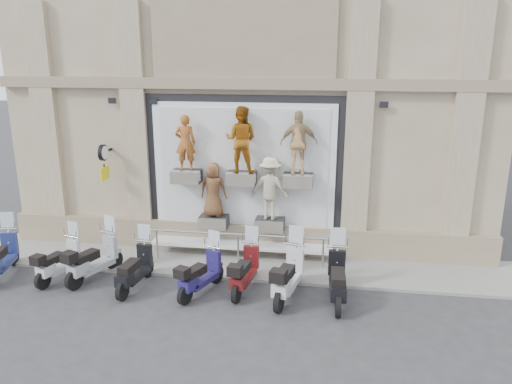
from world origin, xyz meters
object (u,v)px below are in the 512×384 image
guard_rail (238,249)px  scooter_c (94,251)px  clock_sign_bracket (104,158)px  scooter_f (245,262)px  scooter_a (0,248)px  scooter_h (338,270)px  scooter_d (134,261)px  scooter_e (201,266)px  scooter_g (288,267)px  scooter_b (59,254)px

guard_rail → scooter_c: scooter_c is taller
clock_sign_bracket → scooter_f: bearing=-23.7°
scooter_a → scooter_h: size_ratio=0.97×
scooter_d → scooter_a: bearing=-175.9°
scooter_e → scooter_d: bearing=-159.4°
scooter_e → scooter_h: size_ratio=0.90×
scooter_a → scooter_g: 7.45m
scooter_c → scooter_f: 3.92m
scooter_a → scooter_c: (2.45, 0.21, -0.01)m
guard_rail → scooter_b: 4.63m
clock_sign_bracket → scooter_d: 3.43m
clock_sign_bracket → scooter_g: 6.16m
clock_sign_bracket → scooter_c: 2.79m
scooter_f → scooter_e: bearing=-154.8°
scooter_e → scooter_h: scooter_h is taller
scooter_d → scooter_h: 4.93m
scooter_h → scooter_f: bearing=172.3°
guard_rail → scooter_d: 2.86m
scooter_a → scooter_c: scooter_a is taller
scooter_a → scooter_g: bearing=-14.1°
scooter_e → scooter_h: bearing=23.2°
scooter_d → scooter_c: bearing=170.9°
scooter_b → scooter_h: scooter_h is taller
guard_rail → scooter_h: bearing=-31.9°
scooter_d → scooter_h: bearing=6.7°
guard_rail → scooter_d: bearing=-142.7°
scooter_e → scooter_g: size_ratio=0.90×
scooter_c → scooter_f: (3.92, -0.04, -0.03)m
clock_sign_bracket → scooter_d: clock_sign_bracket is taller
scooter_e → scooter_c: bearing=-165.4°
scooter_a → scooter_g: (7.45, -0.07, 0.02)m
scooter_b → scooter_e: scooter_e is taller
scooter_e → scooter_f: 1.06m
scooter_c → scooter_h: 6.16m
guard_rail → scooter_b: scooter_b is taller
scooter_a → scooter_c: size_ratio=1.01×
scooter_a → scooter_f: bearing=-12.0°
scooter_e → scooter_g: 2.10m
scooter_b → scooter_h: (7.03, -0.15, 0.11)m
clock_sign_bracket → scooter_f: size_ratio=0.56×
scooter_h → scooter_a: bearing=177.8°
scooter_c → scooter_a: bearing=-154.9°
guard_rail → scooter_e: bearing=-108.2°
scooter_b → guard_rail: bearing=33.2°
scooter_f → scooter_h: 2.24m
clock_sign_bracket → scooter_a: size_ratio=0.53×
scooter_g → scooter_e: bearing=-166.7°
scooter_b → scooter_f: 4.80m
scooter_e → scooter_a: bearing=-160.0°
clock_sign_bracket → scooter_a: (-2.03, -2.07, -2.02)m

